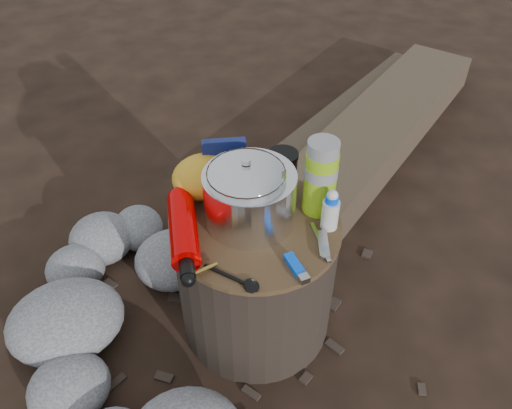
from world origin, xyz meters
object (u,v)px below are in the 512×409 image
object	(u,v)px
log_main	(365,146)
travel_mug	(282,172)
thermos	(320,177)
stump	(256,276)
fuel_bottle	(183,229)
camping_pot	(247,193)

from	to	relation	value
log_main	travel_mug	world-z (taller)	travel_mug
log_main	thermos	size ratio (longest dim) A/B	8.54
stump	fuel_bottle	bearing A→B (deg)	178.83
stump	camping_pot	xyz separation A→B (m)	(-0.02, 0.02, 0.30)
log_main	travel_mug	size ratio (longest dim) A/B	15.12
fuel_bottle	thermos	world-z (taller)	thermos
fuel_bottle	travel_mug	xyz separation A→B (m)	(0.30, 0.11, 0.02)
camping_pot	fuel_bottle	bearing A→B (deg)	-174.32
camping_pot	thermos	xyz separation A→B (m)	(0.20, -0.01, 0.01)
stump	fuel_bottle	distance (m)	0.31
fuel_bottle	stump	bearing A→B (deg)	6.74
stump	thermos	distance (m)	0.36
camping_pot	stump	bearing A→B (deg)	-48.63
thermos	travel_mug	size ratio (longest dim) A/B	1.77
log_main	fuel_bottle	distance (m)	1.16
travel_mug	stump	bearing A→B (deg)	-133.81
camping_pot	travel_mug	xyz separation A→B (m)	(0.13, 0.10, -0.04)
stump	fuel_bottle	xyz separation A→B (m)	(-0.19, 0.00, 0.24)
stump	travel_mug	world-z (taller)	travel_mug
fuel_bottle	travel_mug	distance (m)	0.32
travel_mug	fuel_bottle	bearing A→B (deg)	-159.21
log_main	camping_pot	size ratio (longest dim) A/B	9.52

